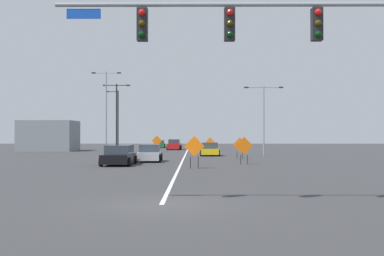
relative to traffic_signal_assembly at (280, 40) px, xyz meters
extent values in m
plane|color=#38383A|center=(-3.78, 0.02, -5.26)|extent=(197.42, 197.42, 0.00)
cube|color=white|center=(-3.78, 54.86, -5.26)|extent=(0.16, 109.68, 0.01)
cylinder|color=gray|center=(-1.61, 0.02, 1.16)|extent=(11.20, 0.14, 0.14)
cube|color=black|center=(1.19, 0.02, 0.52)|extent=(0.34, 0.32, 1.05)
sphere|color=red|center=(1.19, -0.15, 0.87)|extent=(0.22, 0.22, 0.22)
sphere|color=#3C3106|center=(1.19, -0.15, 0.52)|extent=(0.22, 0.22, 0.22)
sphere|color=black|center=(1.19, -0.15, 0.17)|extent=(0.22, 0.22, 0.22)
cube|color=black|center=(-1.61, 0.02, 0.52)|extent=(0.34, 0.32, 1.05)
sphere|color=red|center=(-1.61, -0.15, 0.87)|extent=(0.22, 0.22, 0.22)
sphere|color=#3C3106|center=(-1.61, -0.15, 0.52)|extent=(0.22, 0.22, 0.22)
sphere|color=black|center=(-1.61, -0.15, 0.17)|extent=(0.22, 0.22, 0.22)
cube|color=black|center=(-4.41, 0.02, 0.52)|extent=(0.34, 0.32, 1.05)
sphere|color=red|center=(-4.41, -0.15, 0.87)|extent=(0.22, 0.22, 0.22)
sphere|color=#3C3106|center=(-4.41, -0.15, 0.52)|extent=(0.22, 0.22, 0.22)
sphere|color=black|center=(-4.41, -0.15, 0.17)|extent=(0.22, 0.22, 0.22)
cube|color=#1447B7|center=(-6.30, 0.02, 0.87)|extent=(1.10, 0.03, 0.32)
cylinder|color=gray|center=(4.49, 35.26, -1.60)|extent=(0.16, 0.16, 7.32)
cylinder|color=gray|center=(3.58, 35.26, 1.91)|extent=(1.82, 0.08, 0.08)
cube|color=#262628|center=(2.67, 35.26, 1.91)|extent=(0.44, 0.24, 0.14)
cylinder|color=gray|center=(5.41, 35.26, 1.91)|extent=(1.82, 0.08, 0.08)
cube|color=#262628|center=(6.32, 35.26, 1.91)|extent=(0.44, 0.24, 0.14)
cylinder|color=black|center=(-11.92, 40.96, -1.20)|extent=(0.16, 0.16, 8.13)
cylinder|color=black|center=(-12.61, 40.96, 2.72)|extent=(1.37, 0.08, 0.08)
cube|color=#262628|center=(-13.29, 40.96, 2.72)|extent=(0.44, 0.24, 0.14)
cylinder|color=black|center=(-11.24, 40.96, 2.72)|extent=(1.37, 0.08, 0.08)
cube|color=#262628|center=(-10.55, 40.96, 2.72)|extent=(0.44, 0.24, 0.14)
cylinder|color=black|center=(-12.91, 48.20, -1.25)|extent=(0.16, 0.16, 8.03)
cylinder|color=black|center=(-13.60, 48.20, 2.61)|extent=(1.39, 0.08, 0.08)
cube|color=#262628|center=(-14.30, 48.20, 2.61)|extent=(0.44, 0.24, 0.14)
cylinder|color=gray|center=(-13.04, 40.44, -0.50)|extent=(0.16, 0.16, 9.52)
cylinder|color=gray|center=(-13.78, 40.44, 4.11)|extent=(1.49, 0.08, 0.08)
cube|color=#262628|center=(-14.53, 40.44, 4.11)|extent=(0.44, 0.24, 0.14)
cylinder|color=gray|center=(-12.29, 40.44, 4.11)|extent=(1.49, 0.08, 0.08)
cube|color=#262628|center=(-11.55, 40.44, 4.11)|extent=(0.44, 0.24, 0.14)
cube|color=orange|center=(-7.58, 45.85, -3.85)|extent=(1.33, 0.09, 1.33)
cylinder|color=black|center=(-7.83, 45.86, -4.90)|extent=(0.05, 0.05, 0.73)
cylinder|color=black|center=(-7.32, 45.84, -4.90)|extent=(0.05, 0.05, 0.73)
cube|color=orange|center=(1.43, 29.26, -3.96)|extent=(1.31, 0.14, 1.31)
cylinder|color=black|center=(1.17, 29.28, -4.95)|extent=(0.05, 0.05, 0.62)
cylinder|color=black|center=(1.68, 29.24, -4.95)|extent=(0.05, 0.05, 0.62)
cube|color=orange|center=(-0.99, 40.03, -4.00)|extent=(1.27, 0.30, 1.29)
cylinder|color=black|center=(-1.23, 40.08, -4.96)|extent=(0.05, 0.05, 0.60)
cylinder|color=black|center=(-0.74, 39.98, -4.96)|extent=(0.05, 0.05, 0.60)
cube|color=orange|center=(-2.77, 16.20, -3.80)|extent=(1.34, 0.35, 1.36)
cylinder|color=black|center=(-3.02, 16.26, -4.88)|extent=(0.05, 0.05, 0.76)
cylinder|color=black|center=(-2.51, 16.14, -4.88)|extent=(0.05, 0.05, 0.76)
cube|color=orange|center=(0.96, 20.74, -3.87)|extent=(1.33, 0.10, 1.33)
cylinder|color=black|center=(0.70, 20.72, -4.91)|extent=(0.05, 0.05, 0.70)
cylinder|color=black|center=(1.22, 20.75, -4.91)|extent=(0.05, 0.05, 0.70)
cube|color=red|center=(-5.73, 54.28, -4.73)|extent=(1.86, 4.36, 0.74)
cube|color=#333D47|center=(-5.73, 54.50, -4.06)|extent=(1.63, 2.47, 0.60)
cylinder|color=black|center=(-6.65, 52.80, -4.94)|extent=(0.24, 0.65, 0.64)
cylinder|color=black|center=(-4.91, 52.75, -4.94)|extent=(0.24, 0.65, 0.64)
cylinder|color=black|center=(-6.56, 55.82, -4.94)|extent=(0.24, 0.65, 0.64)
cylinder|color=black|center=(-4.82, 55.77, -4.94)|extent=(0.24, 0.65, 0.64)
cube|color=black|center=(-8.28, 19.75, -4.77)|extent=(2.02, 4.56, 0.65)
cube|color=#333D47|center=(-8.28, 19.98, -4.13)|extent=(1.79, 2.68, 0.65)
cylinder|color=black|center=(-9.28, 18.18, -4.94)|extent=(0.23, 0.64, 0.64)
cylinder|color=black|center=(-7.34, 18.15, -4.94)|extent=(0.23, 0.64, 0.64)
cylinder|color=black|center=(-9.23, 21.35, -4.94)|extent=(0.23, 0.64, 0.64)
cylinder|color=black|center=(-7.28, 21.32, -4.94)|extent=(0.23, 0.64, 0.64)
cube|color=#B7BABF|center=(-6.46, 24.18, -4.79)|extent=(1.84, 3.98, 0.62)
cube|color=#333D47|center=(-6.46, 24.37, -4.16)|extent=(1.62, 2.05, 0.64)
cylinder|color=black|center=(-7.31, 22.78, -4.94)|extent=(0.23, 0.64, 0.64)
cylinder|color=black|center=(-5.55, 22.82, -4.94)|extent=(0.23, 0.64, 0.64)
cylinder|color=black|center=(-7.37, 25.54, -4.94)|extent=(0.23, 0.64, 0.64)
cylinder|color=black|center=(-5.61, 25.58, -4.94)|extent=(0.23, 0.64, 0.64)
cube|color=gold|center=(-1.16, 35.06, -4.80)|extent=(1.88, 3.87, 0.60)
cube|color=#333D47|center=(-1.17, 34.87, -4.19)|extent=(1.67, 2.27, 0.63)
cylinder|color=black|center=(-0.24, 36.38, -4.94)|extent=(0.24, 0.65, 0.64)
cylinder|color=black|center=(-2.03, 36.42, -4.94)|extent=(0.24, 0.65, 0.64)
cylinder|color=black|center=(-0.30, 33.70, -4.94)|extent=(0.24, 0.65, 0.64)
cylinder|color=black|center=(-2.09, 33.74, -4.94)|extent=(0.24, 0.65, 0.64)
cube|color=#196B38|center=(-8.64, 64.51, -4.78)|extent=(1.89, 4.07, 0.63)
cube|color=#333D47|center=(-8.65, 64.71, -4.24)|extent=(1.63, 2.21, 0.45)
cylinder|color=black|center=(-9.43, 63.07, -4.94)|extent=(0.25, 0.65, 0.64)
cylinder|color=black|center=(-7.73, 63.15, -4.94)|extent=(0.25, 0.65, 0.64)
cylinder|color=black|center=(-9.56, 65.87, -4.94)|extent=(0.25, 0.65, 0.64)
cylinder|color=black|center=(-7.85, 65.94, -4.94)|extent=(0.25, 0.65, 0.64)
cube|color=gray|center=(-22.35, 49.16, -3.23)|extent=(7.05, 5.86, 4.05)
camera|label=1|loc=(-2.71, -15.42, -3.00)|focal=45.18mm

